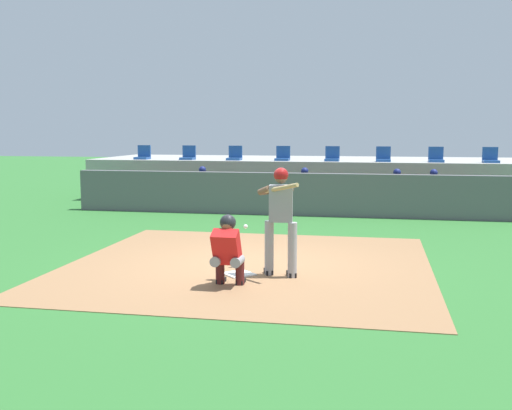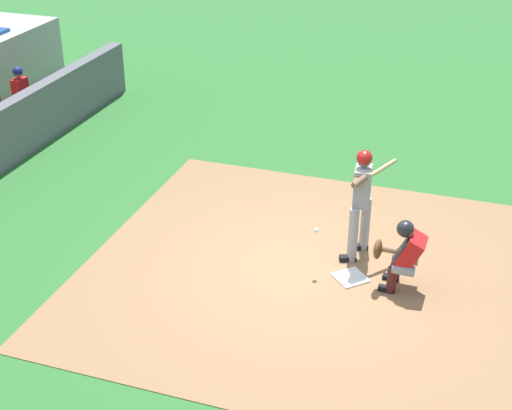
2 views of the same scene
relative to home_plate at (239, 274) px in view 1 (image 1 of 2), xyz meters
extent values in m
plane|color=#2D6B2D|center=(0.00, 0.80, -0.02)|extent=(80.00, 80.00, 0.00)
cube|color=#936B47|center=(0.00, 0.80, -0.02)|extent=(6.40, 6.40, 0.01)
cube|color=white|center=(0.00, 0.00, 0.00)|extent=(0.62, 0.62, 0.02)
cylinder|color=#99999E|center=(0.50, 0.10, 0.44)|extent=(0.15, 0.15, 0.92)
cylinder|color=#99999E|center=(0.90, -0.01, 0.44)|extent=(0.15, 0.15, 0.92)
cube|color=gray|center=(0.70, 0.05, 1.20)|extent=(0.40, 0.28, 0.60)
sphere|color=brown|center=(0.70, 0.05, 1.63)|extent=(0.21, 0.21, 0.21)
sphere|color=maroon|center=(0.70, 0.05, 1.66)|extent=(0.24, 0.24, 0.24)
cylinder|color=brown|center=(0.42, 0.04, 1.41)|extent=(0.26, 0.23, 0.17)
cylinder|color=brown|center=(0.61, 0.11, 1.41)|extent=(0.57, 0.11, 0.18)
cylinder|color=tan|center=(0.68, -0.13, 1.45)|extent=(0.73, 0.53, 0.24)
cube|color=black|center=(0.48, 0.15, 0.02)|extent=(0.20, 0.29, 0.09)
cube|color=black|center=(0.88, 0.05, 0.02)|extent=(0.20, 0.29, 0.09)
cylinder|color=gray|center=(-0.16, -0.78, 0.40)|extent=(0.16, 0.32, 0.16)
cylinder|color=#4C1919|center=(-0.16, -0.63, 0.19)|extent=(0.14, 0.14, 0.42)
cube|color=black|center=(-0.15, -0.57, 0.02)|extent=(0.11, 0.24, 0.08)
cylinder|color=gray|center=(0.16, -0.78, 0.40)|extent=(0.16, 0.32, 0.16)
cylinder|color=#4C1919|center=(0.16, -0.63, 0.19)|extent=(0.14, 0.14, 0.42)
cube|color=black|center=(0.17, -0.57, 0.02)|extent=(0.11, 0.24, 0.08)
cube|color=red|center=(0.00, -0.83, 0.62)|extent=(0.41, 0.44, 0.57)
cube|color=#2D2D33|center=(0.00, -0.71, 0.62)|extent=(0.38, 0.26, 0.45)
sphere|color=#996B4C|center=(0.00, -0.75, 0.96)|extent=(0.21, 0.21, 0.21)
sphere|color=#232328|center=(0.00, -0.73, 0.98)|extent=(0.25, 0.25, 0.25)
cylinder|color=#996B4C|center=(-0.04, -0.60, 0.62)|extent=(0.11, 0.45, 0.10)
ellipsoid|color=brown|center=(-0.07, -0.38, 0.62)|extent=(0.28, 0.12, 0.30)
sphere|color=white|center=(0.00, 0.56, 0.71)|extent=(0.07, 0.07, 0.07)
cube|color=#59595E|center=(0.00, 7.30, 0.58)|extent=(13.00, 0.30, 1.20)
cube|color=olive|center=(0.00, 8.30, 0.20)|extent=(11.80, 0.44, 0.45)
cylinder|color=#939399|center=(-3.14, 8.05, 0.47)|extent=(0.15, 0.40, 0.15)
cylinder|color=#939399|center=(-3.14, 7.85, 0.20)|extent=(0.13, 0.13, 0.45)
cube|color=maroon|center=(-3.14, 7.80, 0.02)|extent=(0.11, 0.24, 0.08)
cylinder|color=#939399|center=(-2.88, 8.05, 0.47)|extent=(0.15, 0.40, 0.15)
cylinder|color=#939399|center=(-2.88, 7.85, 0.20)|extent=(0.13, 0.13, 0.45)
cube|color=maroon|center=(-2.88, 7.80, 0.02)|extent=(0.11, 0.24, 0.08)
cube|color=red|center=(-3.01, 8.27, 0.74)|extent=(0.36, 0.22, 0.54)
sphere|color=brown|center=(-3.01, 8.27, 1.13)|extent=(0.20, 0.20, 0.20)
sphere|color=navy|center=(-3.01, 8.27, 1.17)|extent=(0.22, 0.22, 0.22)
cylinder|color=brown|center=(-3.21, 8.13, 0.63)|extent=(0.09, 0.41, 0.22)
cylinder|color=brown|center=(-2.81, 8.13, 0.63)|extent=(0.09, 0.41, 0.22)
cylinder|color=#939399|center=(0.01, 8.05, 0.47)|extent=(0.15, 0.40, 0.15)
cylinder|color=#939399|center=(0.01, 7.85, 0.20)|extent=(0.13, 0.13, 0.45)
cube|color=maroon|center=(0.01, 7.80, 0.02)|extent=(0.11, 0.24, 0.08)
cylinder|color=#939399|center=(0.27, 8.05, 0.47)|extent=(0.15, 0.40, 0.15)
cylinder|color=#939399|center=(0.27, 7.85, 0.20)|extent=(0.13, 0.13, 0.45)
cube|color=maroon|center=(0.27, 7.80, 0.02)|extent=(0.11, 0.24, 0.08)
cube|color=red|center=(0.14, 8.27, 0.74)|extent=(0.36, 0.22, 0.54)
sphere|color=#996B4C|center=(0.14, 8.27, 1.13)|extent=(0.20, 0.20, 0.20)
sphere|color=navy|center=(0.14, 8.27, 1.17)|extent=(0.22, 0.22, 0.22)
cylinder|color=#996B4C|center=(-0.06, 8.13, 0.63)|extent=(0.09, 0.41, 0.22)
cylinder|color=#996B4C|center=(0.34, 8.13, 0.63)|extent=(0.09, 0.41, 0.22)
cylinder|color=#939399|center=(2.69, 8.05, 0.47)|extent=(0.15, 0.40, 0.15)
cylinder|color=#939399|center=(2.69, 7.85, 0.20)|extent=(0.13, 0.13, 0.45)
cube|color=maroon|center=(2.69, 7.80, 0.02)|extent=(0.11, 0.24, 0.08)
cylinder|color=#939399|center=(2.95, 8.05, 0.47)|extent=(0.15, 0.40, 0.15)
cylinder|color=#939399|center=(2.95, 7.85, 0.20)|extent=(0.13, 0.13, 0.45)
cube|color=maroon|center=(2.95, 7.80, 0.02)|extent=(0.11, 0.24, 0.08)
cube|color=red|center=(2.82, 8.27, 0.74)|extent=(0.36, 0.22, 0.54)
sphere|color=#996B4C|center=(2.82, 8.27, 1.13)|extent=(0.20, 0.20, 0.20)
sphere|color=navy|center=(2.82, 8.27, 1.17)|extent=(0.22, 0.22, 0.22)
cylinder|color=#996B4C|center=(2.62, 8.13, 0.63)|extent=(0.09, 0.41, 0.22)
cylinder|color=#996B4C|center=(3.02, 8.13, 0.63)|extent=(0.09, 0.41, 0.22)
cylinder|color=#939399|center=(3.71, 8.05, 0.47)|extent=(0.15, 0.40, 0.15)
cylinder|color=#939399|center=(3.71, 7.85, 0.20)|extent=(0.13, 0.13, 0.45)
cube|color=maroon|center=(3.71, 7.80, 0.02)|extent=(0.11, 0.24, 0.08)
cylinder|color=#939399|center=(3.97, 8.05, 0.47)|extent=(0.15, 0.40, 0.15)
cylinder|color=#939399|center=(3.97, 7.85, 0.20)|extent=(0.13, 0.13, 0.45)
cube|color=maroon|center=(3.97, 7.80, 0.02)|extent=(0.11, 0.24, 0.08)
cube|color=red|center=(3.84, 8.27, 0.74)|extent=(0.36, 0.22, 0.54)
sphere|color=#996B4C|center=(3.84, 8.27, 1.13)|extent=(0.20, 0.20, 0.20)
sphere|color=navy|center=(3.84, 8.27, 1.17)|extent=(0.22, 0.22, 0.22)
cylinder|color=#996B4C|center=(3.64, 8.13, 0.63)|extent=(0.09, 0.41, 0.22)
cylinder|color=#996B4C|center=(4.04, 8.13, 0.63)|extent=(0.09, 0.41, 0.22)
cube|color=#9E9E99|center=(0.00, 11.70, 0.68)|extent=(15.00, 4.40, 1.40)
cube|color=#1E478C|center=(-5.69, 10.10, 1.42)|extent=(0.46, 0.46, 0.08)
cube|color=#1E478C|center=(-5.69, 10.30, 1.66)|extent=(0.46, 0.06, 0.40)
cube|color=#1E478C|center=(-4.06, 10.10, 1.42)|extent=(0.46, 0.46, 0.08)
cube|color=#1E478C|center=(-4.06, 10.30, 1.66)|extent=(0.46, 0.06, 0.40)
cube|color=#1E478C|center=(-2.44, 10.10, 1.42)|extent=(0.46, 0.46, 0.08)
cube|color=#1E478C|center=(-2.44, 10.30, 1.66)|extent=(0.46, 0.06, 0.40)
cube|color=#1E478C|center=(-0.81, 10.10, 1.42)|extent=(0.46, 0.46, 0.08)
cube|color=#1E478C|center=(-0.81, 10.30, 1.66)|extent=(0.46, 0.06, 0.40)
cube|color=#1E478C|center=(0.81, 10.10, 1.42)|extent=(0.46, 0.46, 0.08)
cube|color=#1E478C|center=(0.81, 10.30, 1.66)|extent=(0.46, 0.06, 0.40)
cube|color=#1E478C|center=(2.44, 10.10, 1.42)|extent=(0.46, 0.46, 0.08)
cube|color=#1E478C|center=(2.44, 10.30, 1.66)|extent=(0.46, 0.06, 0.40)
cube|color=#1E478C|center=(4.06, 10.10, 1.42)|extent=(0.46, 0.46, 0.08)
cube|color=#1E478C|center=(4.06, 10.30, 1.66)|extent=(0.46, 0.06, 0.40)
cube|color=#1E478C|center=(5.69, 10.10, 1.42)|extent=(0.46, 0.46, 0.08)
cube|color=#1E478C|center=(5.69, 10.30, 1.66)|extent=(0.46, 0.06, 0.40)
camera|label=1|loc=(2.20, -9.64, 2.39)|focal=42.57mm
camera|label=2|loc=(-9.43, -1.72, 6.27)|focal=52.96mm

